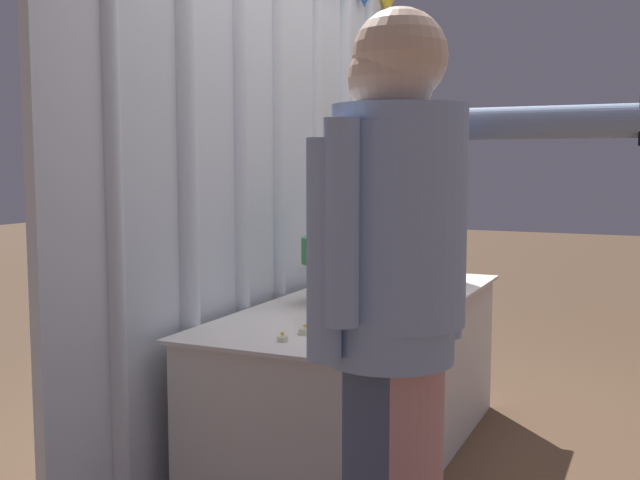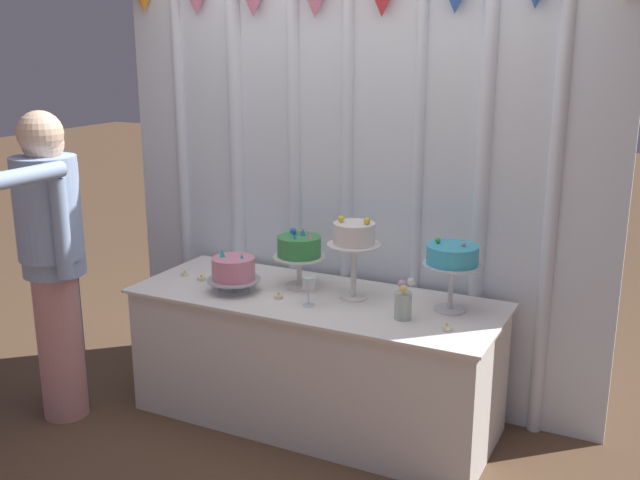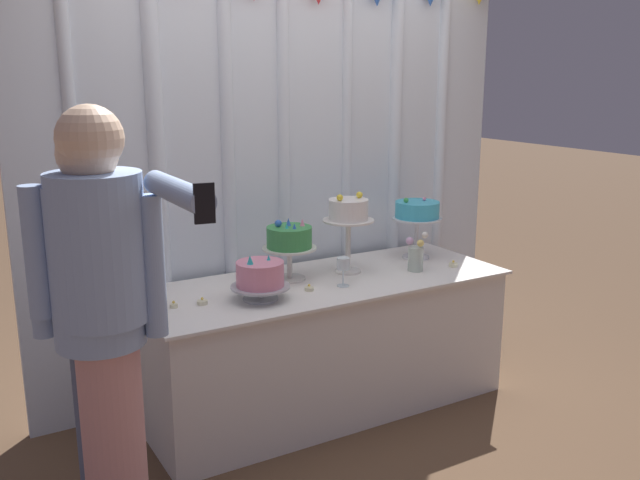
{
  "view_description": "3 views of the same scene",
  "coord_description": "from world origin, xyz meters",
  "px_view_note": "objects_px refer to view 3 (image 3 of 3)",
  "views": [
    {
      "loc": [
        -3.11,
        -1.09,
        1.33
      ],
      "look_at": [
        -0.17,
        0.25,
        1.01
      ],
      "focal_mm": 42.84,
      "sensor_mm": 36.0,
      "label": 1
    },
    {
      "loc": [
        1.7,
        -3.24,
        2.05
      ],
      "look_at": [
        -0.0,
        0.17,
        1.03
      ],
      "focal_mm": 41.4,
      "sensor_mm": 36.0,
      "label": 2
    },
    {
      "loc": [
        -1.83,
        -2.98,
        1.82
      ],
      "look_at": [
        -0.06,
        0.04,
        0.97
      ],
      "focal_mm": 39.05,
      "sensor_mm": 36.0,
      "label": 3
    }
  ],
  "objects_px": {
    "cake_table": "(324,343)",
    "cake_display_rightmost": "(417,213)",
    "guest_man_pink_jacket": "(101,325)",
    "flower_vase": "(416,256)",
    "tealight_far_right": "(453,265)",
    "wine_glass": "(343,265)",
    "cake_display_midright": "(348,214)",
    "guest_girl_blue_dress": "(104,315)",
    "tealight_near_left": "(202,302)",
    "cake_display_midleft": "(289,240)",
    "tealight_far_left": "(174,305)",
    "cake_display_leftmost": "(260,276)",
    "tealight_near_right": "(309,289)"
  },
  "relations": [
    {
      "from": "guest_man_pink_jacket",
      "to": "cake_table",
      "type": "bearing_deg",
      "value": 23.36
    },
    {
      "from": "cake_display_rightmost",
      "to": "cake_table",
      "type": "bearing_deg",
      "value": -170.56
    },
    {
      "from": "tealight_far_right",
      "to": "cake_display_leftmost",
      "type": "bearing_deg",
      "value": 178.85
    },
    {
      "from": "cake_table",
      "to": "tealight_near_right",
      "type": "xyz_separation_m",
      "value": [
        -0.16,
        -0.12,
        0.37
      ]
    },
    {
      "from": "cake_display_rightmost",
      "to": "flower_vase",
      "type": "bearing_deg",
      "value": -128.57
    },
    {
      "from": "cake_display_midright",
      "to": "guest_man_pink_jacket",
      "type": "xyz_separation_m",
      "value": [
        -1.5,
        -0.63,
        -0.15
      ]
    },
    {
      "from": "cake_display_rightmost",
      "to": "tealight_far_left",
      "type": "height_order",
      "value": "cake_display_rightmost"
    },
    {
      "from": "cake_display_midleft",
      "to": "guest_man_pink_jacket",
      "type": "relative_size",
      "value": 0.2
    },
    {
      "from": "tealight_far_right",
      "to": "guest_man_pink_jacket",
      "type": "height_order",
      "value": "guest_man_pink_jacket"
    },
    {
      "from": "cake_display_leftmost",
      "to": "tealight_far_right",
      "type": "relative_size",
      "value": 5.86
    },
    {
      "from": "cake_display_leftmost",
      "to": "guest_girl_blue_dress",
      "type": "bearing_deg",
      "value": -151.48
    },
    {
      "from": "cake_display_leftmost",
      "to": "tealight_near_left",
      "type": "distance_m",
      "value": 0.3
    },
    {
      "from": "cake_display_midright",
      "to": "guest_man_pink_jacket",
      "type": "height_order",
      "value": "guest_man_pink_jacket"
    },
    {
      "from": "wine_glass",
      "to": "cake_display_midright",
      "type": "bearing_deg",
      "value": 51.93
    },
    {
      "from": "cake_display_midright",
      "to": "cake_display_rightmost",
      "type": "xyz_separation_m",
      "value": [
        0.52,
        0.05,
        -0.05
      ]
    },
    {
      "from": "tealight_near_left",
      "to": "wine_glass",
      "type": "bearing_deg",
      "value": -7.35
    },
    {
      "from": "flower_vase",
      "to": "guest_man_pink_jacket",
      "type": "relative_size",
      "value": 0.14
    },
    {
      "from": "cake_display_midright",
      "to": "cake_table",
      "type": "bearing_deg",
      "value": -160.67
    },
    {
      "from": "cake_display_midright",
      "to": "tealight_far_left",
      "type": "distance_m",
      "value": 1.09
    },
    {
      "from": "cake_display_rightmost",
      "to": "flower_vase",
      "type": "xyz_separation_m",
      "value": [
        -0.17,
        -0.22,
        -0.19
      ]
    },
    {
      "from": "wine_glass",
      "to": "guest_girl_blue_dress",
      "type": "distance_m",
      "value": 1.4
    },
    {
      "from": "cake_display_midleft",
      "to": "tealight_far_right",
      "type": "height_order",
      "value": "cake_display_midleft"
    },
    {
      "from": "cake_table",
      "to": "guest_man_pink_jacket",
      "type": "height_order",
      "value": "guest_man_pink_jacket"
    },
    {
      "from": "cake_display_midleft",
      "to": "cake_display_rightmost",
      "type": "relative_size",
      "value": 0.89
    },
    {
      "from": "cake_display_leftmost",
      "to": "cake_display_rightmost",
      "type": "bearing_deg",
      "value": 11.81
    },
    {
      "from": "tealight_near_right",
      "to": "guest_girl_blue_dress",
      "type": "height_order",
      "value": "guest_girl_blue_dress"
    },
    {
      "from": "cake_table",
      "to": "cake_display_rightmost",
      "type": "relative_size",
      "value": 5.39
    },
    {
      "from": "flower_vase",
      "to": "tealight_far_right",
      "type": "xyz_separation_m",
      "value": [
        0.24,
        -0.05,
        -0.07
      ]
    },
    {
      "from": "tealight_far_right",
      "to": "cake_display_midleft",
      "type": "bearing_deg",
      "value": 164.69
    },
    {
      "from": "flower_vase",
      "to": "tealight_far_left",
      "type": "height_order",
      "value": "flower_vase"
    },
    {
      "from": "cake_display_midleft",
      "to": "tealight_far_left",
      "type": "height_order",
      "value": "cake_display_midleft"
    },
    {
      "from": "wine_glass",
      "to": "tealight_far_left",
      "type": "distance_m",
      "value": 0.89
    },
    {
      "from": "cake_display_midright",
      "to": "tealight_far_right",
      "type": "distance_m",
      "value": 0.7
    },
    {
      "from": "tealight_near_left",
      "to": "cake_display_midleft",
      "type": "bearing_deg",
      "value": 15.14
    },
    {
      "from": "tealight_near_right",
      "to": "guest_girl_blue_dress",
      "type": "distance_m",
      "value": 1.25
    },
    {
      "from": "cake_table",
      "to": "flower_vase",
      "type": "distance_m",
      "value": 0.71
    },
    {
      "from": "cake_table",
      "to": "cake_display_midleft",
      "type": "bearing_deg",
      "value": 144.45
    },
    {
      "from": "wine_glass",
      "to": "tealight_far_left",
      "type": "xyz_separation_m",
      "value": [
        -0.88,
        0.12,
        -0.1
      ]
    },
    {
      "from": "cake_table",
      "to": "tealight_far_left",
      "type": "distance_m",
      "value": 0.92
    },
    {
      "from": "wine_glass",
      "to": "guest_girl_blue_dress",
      "type": "bearing_deg",
      "value": -161.29
    },
    {
      "from": "cake_table",
      "to": "tealight_far_right",
      "type": "height_order",
      "value": "tealight_far_right"
    },
    {
      "from": "cake_table",
      "to": "cake_display_leftmost",
      "type": "height_order",
      "value": "cake_display_leftmost"
    },
    {
      "from": "guest_man_pink_jacket",
      "to": "guest_girl_blue_dress",
      "type": "height_order",
      "value": "guest_girl_blue_dress"
    },
    {
      "from": "tealight_far_right",
      "to": "tealight_near_right",
      "type": "bearing_deg",
      "value": 178.17
    },
    {
      "from": "wine_glass",
      "to": "cake_display_rightmost",
      "type": "bearing_deg",
      "value": 20.72
    },
    {
      "from": "flower_vase",
      "to": "cake_display_rightmost",
      "type": "bearing_deg",
      "value": 51.43
    },
    {
      "from": "cake_display_rightmost",
      "to": "wine_glass",
      "type": "relative_size",
      "value": 2.42
    },
    {
      "from": "tealight_far_left",
      "to": "tealight_near_left",
      "type": "distance_m",
      "value": 0.14
    },
    {
      "from": "tealight_far_right",
      "to": "guest_girl_blue_dress",
      "type": "xyz_separation_m",
      "value": [
        -2.07,
        -0.44,
        0.21
      ]
    },
    {
      "from": "cake_display_rightmost",
      "to": "flower_vase",
      "type": "distance_m",
      "value": 0.34
    }
  ]
}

